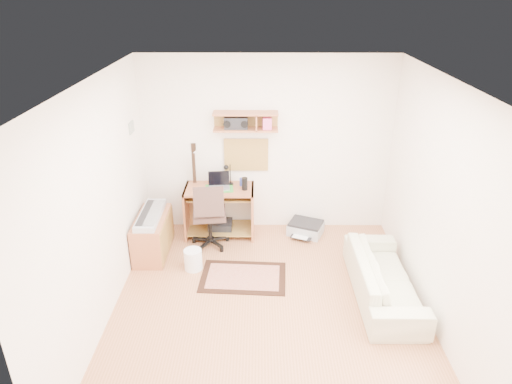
{
  "coord_description": "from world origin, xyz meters",
  "views": [
    {
      "loc": [
        -0.11,
        -4.3,
        3.46
      ],
      "look_at": [
        -0.15,
        1.05,
        1.0
      ],
      "focal_mm": 32.18,
      "sensor_mm": 36.0,
      "label": 1
    }
  ],
  "objects_px": {
    "sofa": "(384,272)",
    "cabinet": "(153,235)",
    "desk": "(220,211)",
    "printer": "(306,228)",
    "task_chair": "(209,214)"
  },
  "relations": [
    {
      "from": "sofa",
      "to": "cabinet",
      "type": "bearing_deg",
      "value": 72.39
    },
    {
      "from": "cabinet",
      "to": "sofa",
      "type": "distance_m",
      "value": 3.11
    },
    {
      "from": "task_chair",
      "to": "sofa",
      "type": "bearing_deg",
      "value": -34.12
    },
    {
      "from": "desk",
      "to": "task_chair",
      "type": "height_order",
      "value": "task_chair"
    },
    {
      "from": "task_chair",
      "to": "cabinet",
      "type": "bearing_deg",
      "value": -171.16
    },
    {
      "from": "cabinet",
      "to": "sofa",
      "type": "height_order",
      "value": "sofa"
    },
    {
      "from": "desk",
      "to": "printer",
      "type": "distance_m",
      "value": 1.31
    },
    {
      "from": "task_chair",
      "to": "desk",
      "type": "bearing_deg",
      "value": 63.92
    },
    {
      "from": "printer",
      "to": "desk",
      "type": "bearing_deg",
      "value": -157.05
    },
    {
      "from": "task_chair",
      "to": "cabinet",
      "type": "xyz_separation_m",
      "value": [
        -0.77,
        -0.21,
        -0.23
      ]
    },
    {
      "from": "sofa",
      "to": "desk",
      "type": "bearing_deg",
      "value": 54.52
    },
    {
      "from": "sofa",
      "to": "task_chair",
      "type": "bearing_deg",
      "value": 62.25
    },
    {
      "from": "desk",
      "to": "printer",
      "type": "height_order",
      "value": "desk"
    },
    {
      "from": "task_chair",
      "to": "printer",
      "type": "xyz_separation_m",
      "value": [
        1.4,
        0.33,
        -0.42
      ]
    },
    {
      "from": "desk",
      "to": "cabinet",
      "type": "height_order",
      "value": "desk"
    }
  ]
}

